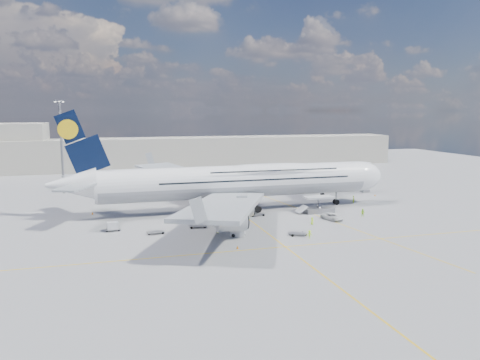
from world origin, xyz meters
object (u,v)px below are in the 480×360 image
object	(u,v)px
dolly_back	(113,226)
crew_loader	(363,213)
light_mast	(62,146)
cone_wing_right_inner	(196,222)
cone_wing_left_inner	(196,198)
crew_wing	(217,228)
baggage_tug	(238,232)
crew_nose	(354,199)
dolly_row_c	(228,221)
catering_truck_outer	(166,180)
dolly_nose_near	(257,214)
service_van	(332,217)
crew_tug	(309,235)
cargo_loader	(318,207)
cone_wing_left_outer	(158,190)
catering_truck_inner	(202,187)
dolly_row_b	(198,226)
cone_tail	(92,213)
dolly_row_a	(156,232)
jet_bridge	(334,170)
crew_van	(312,221)
dolly_nose_far	(298,233)
cone_wing_right_outer	(237,247)
airliner	(238,181)

from	to	relation	value
dolly_back	crew_loader	size ratio (longest dim) A/B	1.63
light_mast	cone_wing_right_inner	xyz separation A→B (m)	(28.67, -44.88, -12.96)
cone_wing_left_inner	crew_wing	bearing A→B (deg)	-94.12
crew_wing	baggage_tug	bearing A→B (deg)	-147.53
crew_nose	cone_wing_right_inner	size ratio (longest dim) A/B	3.66
dolly_row_c	catering_truck_outer	size ratio (longest dim) A/B	0.51
dolly_nose_near	crew_loader	xyz separation A→B (m)	(21.65, -7.02, 0.52)
catering_truck_outer	crew_nose	world-z (taller)	catering_truck_outer
service_van	crew_wing	bearing A→B (deg)	168.42
catering_truck_outer	crew_tug	xyz separation A→B (m)	(17.04, -67.41, -1.05)
cargo_loader	service_van	bearing A→B (deg)	-92.14
crew_loader	cone_wing_left_outer	distance (m)	59.13
baggage_tug	catering_truck_inner	world-z (taller)	catering_truck_inner
dolly_row_b	cone_tail	world-z (taller)	cone_tail
crew_tug	cone_tail	size ratio (longest dim) A/B	2.75
dolly_row_a	dolly_back	bearing A→B (deg)	144.22
dolly_row_b	crew_tug	world-z (taller)	crew_tug
light_mast	crew_wing	xyz separation A→B (m)	(31.09, -53.19, -12.32)
jet_bridge	dolly_back	xyz separation A→B (m)	(-57.51, -22.20, -5.92)
dolly_row_b	crew_van	world-z (taller)	crew_van
crew_tug	cone_tail	xyz separation A→B (m)	(-37.75, 31.50, -0.51)
dolly_nose_far	cone_wing_right_inner	size ratio (longest dim) A/B	7.18
dolly_row_b	baggage_tug	size ratio (longest dim) A/B	1.18
light_mast	dolly_row_a	bearing A→B (deg)	-68.53
dolly_nose_far	crew_loader	distance (m)	22.04
dolly_row_a	crew_tug	world-z (taller)	crew_tug
crew_van	crew_tug	bearing A→B (deg)	144.98
dolly_row_a	dolly_back	xyz separation A→B (m)	(-7.61, 4.35, 0.58)
dolly_back	crew_van	distance (m)	38.98
catering_truck_outer	cone_tail	xyz separation A→B (m)	(-20.70, -35.91, -1.56)
catering_truck_outer	dolly_nose_near	bearing A→B (deg)	-82.49
dolly_nose_far	service_van	xyz separation A→B (m)	(11.70, 9.34, 0.34)
dolly_back	crew_nose	xyz separation A→B (m)	(57.73, 11.69, -0.01)
dolly_row_b	cone_wing_left_inner	distance (m)	30.28
crew_loader	cone_wing_left_outer	size ratio (longest dim) A/B	3.16
dolly_back	crew_tug	world-z (taller)	dolly_back
dolly_row_b	dolly_nose_far	size ratio (longest dim) A/B	0.95
service_van	crew_nose	size ratio (longest dim) A/B	2.75
dolly_nose_near	cone_tail	distance (m)	36.33
dolly_row_c	crew_van	size ratio (longest dim) A/B	2.32
dolly_row_b	cone_wing_left_outer	size ratio (longest dim) A/B	6.21
cone_wing_right_outer	cone_tail	size ratio (longest dim) A/B	0.95
cone_wing_right_outer	crew_nose	bearing A→B (deg)	37.64
baggage_tug	light_mast	bearing A→B (deg)	142.41
cone_wing_left_inner	dolly_row_b	bearing A→B (deg)	-100.16
cone_wing_right_inner	dolly_row_a	bearing A→B (deg)	-146.78
dolly_row_b	cone_wing_right_inner	size ratio (longest dim) A/B	6.83
airliner	dolly_nose_near	world-z (taller)	airliner
jet_bridge	cone_wing_right_outer	xyz separation A→B (m)	(-37.84, -39.87, -6.59)
airliner	jet_bridge	size ratio (longest dim) A/B	4.21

